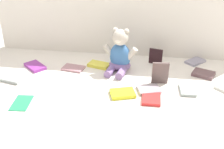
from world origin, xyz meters
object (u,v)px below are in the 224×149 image
book_case_10 (156,56)px  book_case_0 (203,74)px  book_case_11 (195,61)px  book_case_13 (13,78)px  teddy_bear (120,55)px  book_case_7 (73,68)px  book_case_4 (35,66)px  book_case_6 (22,103)px  book_case_2 (99,65)px  book_case_9 (187,90)px  book_case_5 (151,99)px  book_case_12 (123,93)px  book_case_3 (160,73)px  book_case_1 (149,90)px

book_case_10 → book_case_0: bearing=-8.9°
book_case_11 → book_case_13: book_case_13 is taller
teddy_bear → book_case_7: bearing=-162.7°
book_case_0 → book_case_10: book_case_10 is taller
book_case_4 → book_case_7: size_ratio=1.10×
book_case_6 → book_case_4: bearing=97.0°
book_case_2 → book_case_4: size_ratio=0.93×
book_case_9 → book_case_10: (-0.17, 0.31, 0.04)m
book_case_5 → book_case_12: bearing=168.4°
book_case_3 → book_case_12: bearing=-146.6°
book_case_9 → book_case_11: 0.37m
book_case_11 → book_case_0: bearing=-36.8°
book_case_0 → book_case_9: bearing=173.5°
book_case_0 → book_case_1: (-0.31, -0.22, -0.00)m
book_case_4 → book_case_10: book_case_10 is taller
book_case_0 → book_case_13: size_ratio=0.99×
book_case_2 → book_case_6: 0.55m
book_case_6 → book_case_11: 1.07m
teddy_bear → book_case_9: 0.44m
book_case_12 → book_case_13: bearing=-114.8°
book_case_1 → book_case_2: size_ratio=0.87×
teddy_bear → book_case_0: bearing=9.9°
book_case_9 → book_case_12: 0.34m
book_case_6 → book_case_9: size_ratio=1.14×
book_case_9 → book_case_6: bearing=13.2°
book_case_12 → book_case_2: bearing=-168.0°
book_case_6 → book_case_10: bearing=35.0°
book_case_0 → book_case_11: size_ratio=0.96×
book_case_2 → book_case_6: bearing=-17.7°
book_case_0 → book_case_6: (-0.92, -0.42, -0.01)m
book_case_1 → book_case_5: (0.02, -0.09, -0.00)m
book_case_4 → book_case_12: bearing=-71.5°
book_case_2 → book_case_5: book_case_2 is taller
book_case_0 → book_case_5: size_ratio=1.08×
book_case_7 → book_case_13: book_case_13 is taller
book_case_2 → book_case_6: book_case_2 is taller
book_case_5 → book_case_7: (-0.47, 0.28, -0.00)m
book_case_4 → book_case_7: 0.24m
book_case_1 → book_case_10: book_case_10 is taller
book_case_3 → book_case_0: bearing=22.1°
book_case_3 → book_case_10: book_case_3 is taller
book_case_2 → book_case_10: 0.36m
book_case_3 → book_case_12: book_case_3 is taller
book_case_1 → book_case_11: 0.48m
book_case_5 → book_case_12: book_case_12 is taller
book_case_2 → book_case_3: 0.40m
book_case_2 → book_case_13: size_ratio=1.09×
book_case_3 → book_case_4: 0.76m
teddy_bear → book_case_5: teddy_bear is taller
book_case_0 → book_case_13: (-1.07, -0.20, -0.00)m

